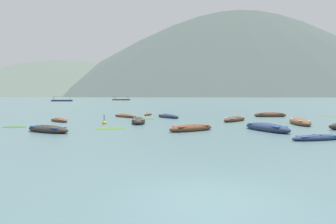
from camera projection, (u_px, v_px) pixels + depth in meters
name	position (u px, v px, depth m)	size (l,w,h in m)	color
ground_plane	(179.00, 97.00, 1504.05)	(6000.00, 6000.00, 0.00)	slate
mountain_1	(35.00, 78.00, 1778.28)	(991.46, 991.46, 228.85)	#56665B
mountain_2	(100.00, 54.00, 1560.36)	(1565.45, 1565.45, 456.83)	slate
mountain_3	(224.00, 40.00, 1329.27)	(1546.14, 1546.14, 515.16)	#4C5B56
rowboat_1	(48.00, 129.00, 20.47)	(4.05, 2.98, 0.60)	#2D2826
rowboat_2	(267.00, 128.00, 21.15)	(2.99, 4.54, 0.72)	navy
rowboat_3	(125.00, 116.00, 34.96)	(3.71, 3.78, 0.48)	brown
rowboat_4	(235.00, 119.00, 29.35)	(3.32, 3.91, 0.60)	#4C3323
rowboat_5	(148.00, 114.00, 38.91)	(1.08, 3.09, 0.37)	brown
rowboat_6	(317.00, 138.00, 16.77)	(3.50, 1.83, 0.39)	navy
rowboat_7	(270.00, 115.00, 35.66)	(4.01, 1.53, 0.70)	#4C3323
rowboat_8	(300.00, 122.00, 25.91)	(1.62, 4.42, 0.70)	brown
rowboat_9	(138.00, 121.00, 27.05)	(1.72, 3.94, 0.72)	#2D2826
rowboat_10	(191.00, 128.00, 21.21)	(3.77, 3.18, 0.59)	brown
rowboat_11	(59.00, 120.00, 28.81)	(2.95, 2.91, 0.46)	brown
rowboat_12	(168.00, 116.00, 33.90)	(3.12, 3.80, 0.59)	navy
ferry_0	(62.00, 100.00, 142.79)	(10.34, 6.58, 2.54)	navy
ferry_1	(121.00, 100.00, 180.08)	(10.86, 5.14, 2.54)	brown
mooring_buoy	(104.00, 123.00, 26.27)	(0.40, 0.40, 0.96)	yellow
weed_patch_0	(147.00, 119.00, 31.82)	(1.84, 1.65, 0.14)	#38662D
weed_patch_1	(111.00, 128.00, 22.73)	(1.77, 2.61, 0.14)	#477033
weed_patch_2	(15.00, 127.00, 23.65)	(1.98, 1.14, 0.14)	#38662D
weed_patch_3	(330.00, 116.00, 37.05)	(3.50, 1.63, 0.14)	#477033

